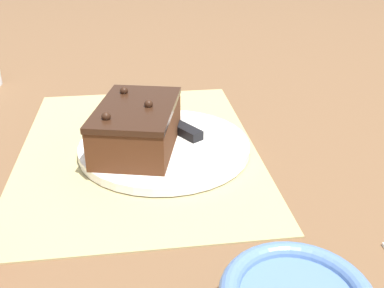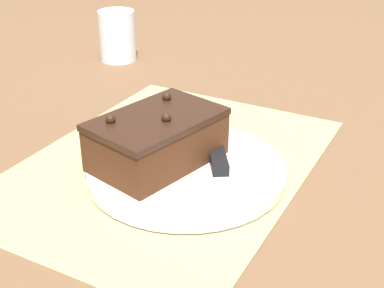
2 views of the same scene
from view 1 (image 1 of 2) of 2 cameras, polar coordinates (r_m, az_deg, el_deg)
The scene contains 5 objects.
ground_plane at distance 0.67m, azimuth -6.96°, elevation -0.62°, with size 3.00×3.00×0.00m, color brown.
placemat_woven at distance 0.67m, azimuth -6.97°, elevation -0.47°, with size 0.46×0.34×0.00m, color tan.
cake_plate at distance 0.65m, azimuth -3.67°, elevation -0.32°, with size 0.24×0.24×0.01m.
chocolate_cake at distance 0.63m, azimuth -7.60°, elevation 2.22°, with size 0.18×0.14×0.07m.
serving_knife at distance 0.70m, azimuth -3.27°, elevation 2.70°, with size 0.20×0.14×0.01m.
Camera 1 is at (-0.59, -0.00, 0.31)m, focal length 42.00 mm.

